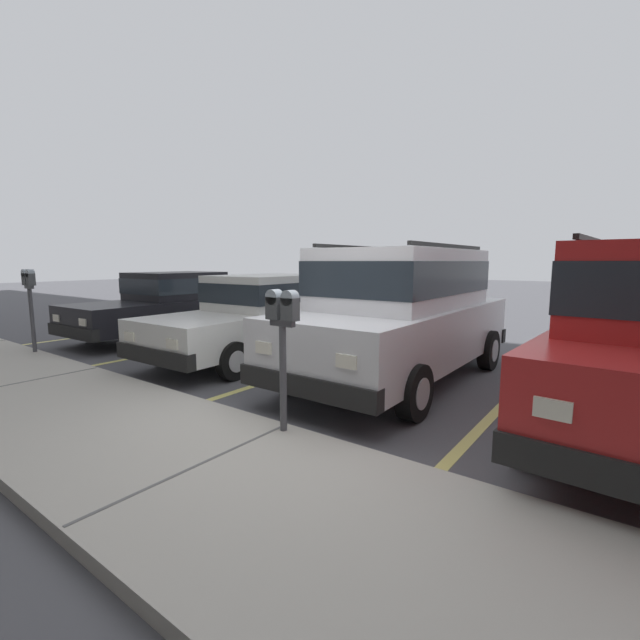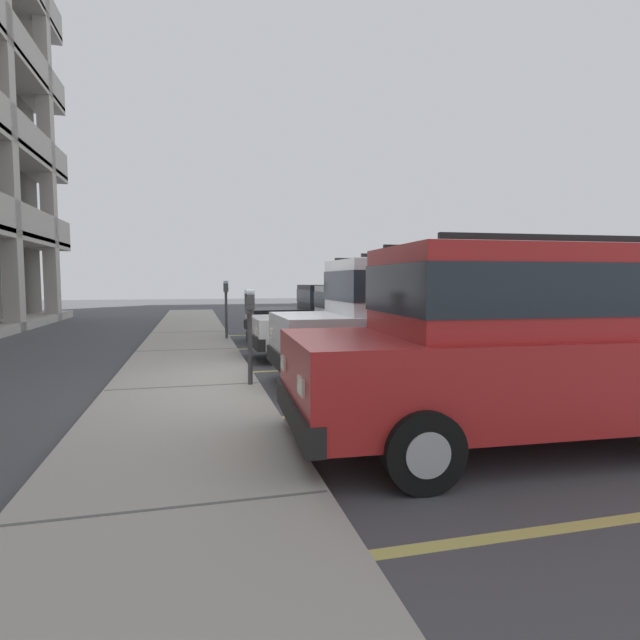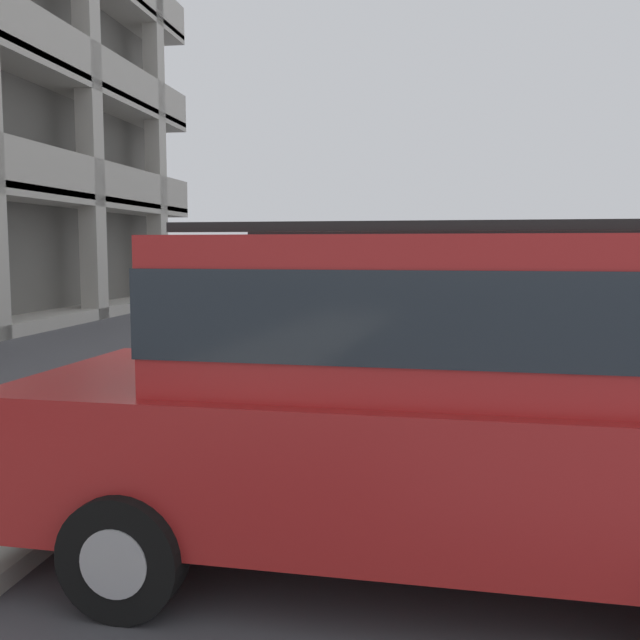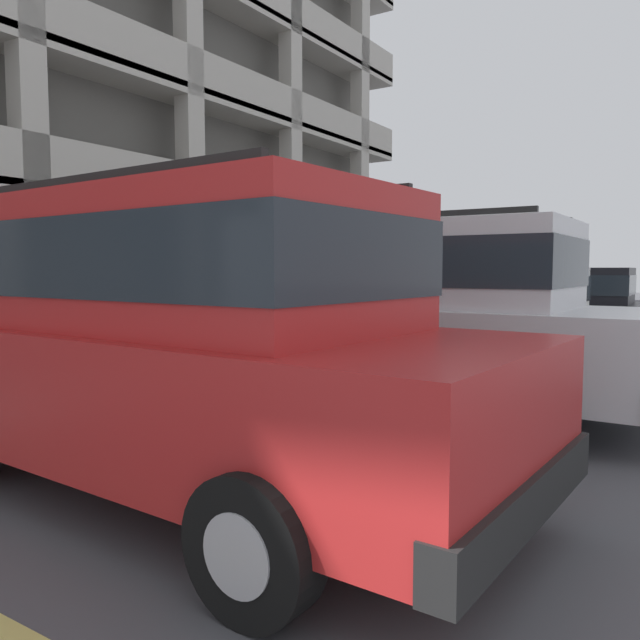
{
  "view_description": "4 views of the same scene",
  "coord_description": "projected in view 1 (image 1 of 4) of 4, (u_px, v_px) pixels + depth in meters",
  "views": [
    {
      "loc": [
        -2.81,
        3.42,
        1.8
      ],
      "look_at": [
        0.05,
        -0.43,
        1.14
      ],
      "focal_mm": 24.0,
      "sensor_mm": 36.0,
      "label": 1
    },
    {
      "loc": [
        -7.4,
        1.13,
        1.65
      ],
      "look_at": [
        0.1,
        -0.76,
        1.04
      ],
      "focal_mm": 28.0,
      "sensor_mm": 36.0,
      "label": 2
    },
    {
      "loc": [
        -7.25,
        -2.11,
        1.9
      ],
      "look_at": [
        -0.09,
        -1.0,
        1.17
      ],
      "focal_mm": 40.0,
      "sensor_mm": 36.0,
      "label": 3
    },
    {
      "loc": [
        -6.07,
        -5.1,
        1.5
      ],
      "look_at": [
        0.38,
        -0.95,
        0.88
      ],
      "focal_mm": 35.0,
      "sensor_mm": 36.0,
      "label": 4
    }
  ],
  "objects": [
    {
      "name": "parking_meter_far",
      "position": [
        30.0,
        291.0,
        7.86
      ],
      "size": [
        0.35,
        0.12,
        1.54
      ],
      "color": "#47474C",
      "rests_on": "sidewalk"
    },
    {
      "name": "ground_plane",
      "position": [
        300.0,
        433.0,
        4.63
      ],
      "size": [
        80.0,
        80.0,
        0.1
      ],
      "color": "#4C4C51"
    },
    {
      "name": "blue_coupe",
      "position": [
        170.0,
        303.0,
        10.22
      ],
      "size": [
        1.95,
        4.54,
        1.54
      ],
      "rotation": [
        0.0,
        0.0,
        0.03
      ],
      "color": "black",
      "rests_on": "ground_plane"
    },
    {
      "name": "sidewalk",
      "position": [
        202.0,
        470.0,
        3.58
      ],
      "size": [
        40.0,
        2.2,
        0.12
      ],
      "color": "#ADA89E",
      "rests_on": "ground_plane"
    },
    {
      "name": "parking_stall_lines",
      "position": [
        280.0,
        377.0,
        6.66
      ],
      "size": [
        12.61,
        4.8,
        0.01
      ],
      "color": "#DBD16B",
      "rests_on": "ground_plane"
    },
    {
      "name": "silver_suv",
      "position": [
        402.0,
        309.0,
        6.44
      ],
      "size": [
        2.04,
        4.79,
        2.03
      ],
      "rotation": [
        0.0,
        0.0,
        -0.0
      ],
      "color": "silver",
      "rests_on": "ground_plane"
    },
    {
      "name": "parking_meter_near",
      "position": [
        282.0,
        327.0,
        4.14
      ],
      "size": [
        0.35,
        0.12,
        1.41
      ],
      "color": "#47474C",
      "rests_on": "sidewalk"
    },
    {
      "name": "dark_hatchback",
      "position": [
        260.0,
        313.0,
        8.09
      ],
      "size": [
        1.92,
        4.52,
        1.54
      ],
      "rotation": [
        0.0,
        0.0,
        0.02
      ],
      "color": "silver",
      "rests_on": "ground_plane"
    }
  ]
}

